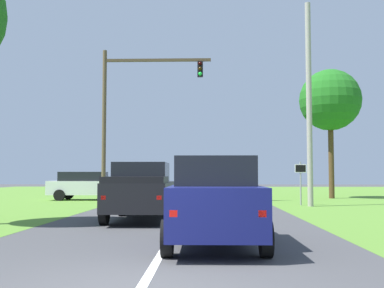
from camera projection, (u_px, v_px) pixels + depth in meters
name	position (u px, v px, depth m)	size (l,w,h in m)	color
ground_plane	(183.00, 216.00, 18.65)	(120.00, 120.00, 0.00)	#424244
lane_centre_stripe	(149.00, 275.00, 7.68)	(0.16, 41.63, 0.01)	white
red_suv_near	(214.00, 199.00, 10.89)	(2.15, 4.73, 1.97)	navy
pickup_truck_lead	(142.00, 191.00, 16.90)	(2.28, 5.52, 2.00)	black
traffic_light	(129.00, 104.00, 28.29)	(6.33, 0.40, 8.85)	brown
keep_moving_sign	(301.00, 177.00, 25.15)	(0.60, 0.09, 2.25)	gray
oak_tree_right	(330.00, 100.00, 32.73)	(4.12, 4.12, 8.66)	#4C351E
crossing_suv_far	(86.00, 185.00, 30.31)	(4.62, 2.16, 1.75)	silver
utility_pole_right	(309.00, 103.00, 24.53)	(0.28, 0.28, 10.34)	#9E998E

